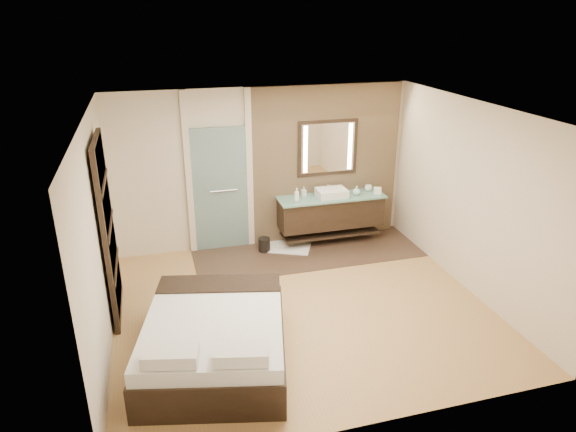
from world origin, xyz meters
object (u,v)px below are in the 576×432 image
object	(u,v)px
vanity	(331,212)
mirror_unit	(328,148)
bed	(215,339)
waste_bin	(264,245)

from	to	relation	value
vanity	mirror_unit	world-z (taller)	mirror_unit
mirror_unit	bed	distance (m)	4.09
waste_bin	vanity	bearing A→B (deg)	3.24
vanity	mirror_unit	size ratio (longest dim) A/B	1.75
vanity	bed	xyz separation A→B (m)	(-2.40, -2.78, -0.27)
mirror_unit	bed	world-z (taller)	mirror_unit
vanity	waste_bin	distance (m)	1.29
mirror_unit	waste_bin	bearing A→B (deg)	-165.67
vanity	bed	bearing A→B (deg)	-130.84
mirror_unit	vanity	bearing A→B (deg)	-90.00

